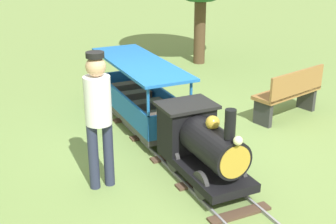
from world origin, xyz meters
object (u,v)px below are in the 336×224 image
object	(u,v)px
locomotive	(201,143)
conductor_person	(98,111)
park_bench	(289,93)
passenger_car	(140,98)

from	to	relation	value
locomotive	conductor_person	bearing A→B (deg)	-16.94
locomotive	conductor_person	world-z (taller)	conductor_person
locomotive	park_bench	world-z (taller)	locomotive
passenger_car	park_bench	size ratio (longest dim) A/B	1.73
park_bench	passenger_car	bearing A→B (deg)	-19.04
locomotive	passenger_car	size ratio (longest dim) A/B	0.61
locomotive	park_bench	distance (m)	2.55
locomotive	passenger_car	bearing A→B (deg)	-90.00
passenger_car	park_bench	bearing A→B (deg)	160.96
locomotive	passenger_car	world-z (taller)	locomotive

